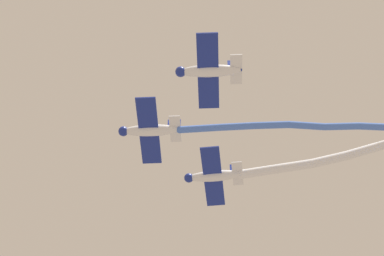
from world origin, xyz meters
TOP-DOWN VIEW (x-y plane):
  - airplane_lead at (5.51, -4.53)m, footprint 6.45×6.86m
  - smoke_trail_lead at (-3.65, -12.73)m, footprint 14.68×13.42m
  - airplane_left_wing at (-2.80, -3.61)m, footprint 6.48×6.83m
  - airplane_right_wing at (5.47, -12.90)m, footprint 6.27×7.08m

SIDE VIEW (x-z plane):
  - smoke_trail_lead at x=-3.65m, z-range 54.68..56.14m
  - airplane_lead at x=5.51m, z-range 54.66..56.60m
  - airplane_left_wing at x=-2.80m, z-range 54.66..56.60m
  - airplane_right_wing at x=5.47m, z-range 54.96..56.90m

